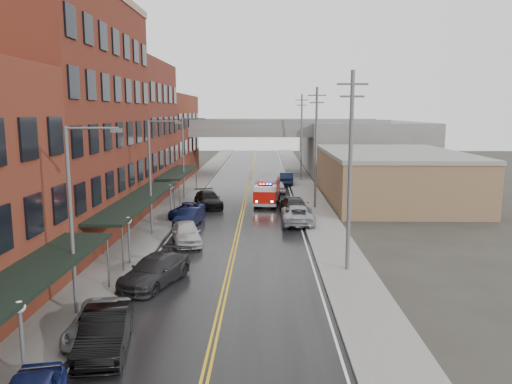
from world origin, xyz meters
name	(u,v)px	position (x,y,z in m)	size (l,w,h in m)	color
road	(241,219)	(0.00, 30.00, 0.01)	(11.00, 160.00, 0.02)	black
sidewalk_left	(161,218)	(-7.30, 30.00, 0.07)	(3.00, 160.00, 0.15)	slate
sidewalk_right	(321,218)	(7.30, 30.00, 0.07)	(3.00, 160.00, 0.15)	slate
curb_left	(179,218)	(-5.65, 30.00, 0.07)	(0.30, 160.00, 0.15)	gray
curb_right	(303,218)	(5.65, 30.00, 0.07)	(0.30, 160.00, 0.15)	gray
brick_building_b	(59,120)	(-13.30, 23.00, 9.00)	(9.00, 20.00, 18.00)	maroon
brick_building_c	(125,131)	(-13.30, 40.50, 7.50)	(9.00, 15.00, 15.00)	#60291C
brick_building_far	(159,137)	(-13.30, 58.00, 6.00)	(9.00, 20.00, 12.00)	maroon
tan_building	(391,178)	(16.00, 40.00, 2.50)	(14.00, 22.00, 5.00)	brown
right_far_block	(359,145)	(18.00, 70.00, 4.00)	(18.00, 30.00, 8.00)	slate
awning_0	(16,285)	(-7.49, 4.00, 2.99)	(2.60, 16.00, 3.09)	black
awning_1	(139,199)	(-7.49, 23.00, 2.99)	(2.60, 18.00, 3.09)	black
awning_2	(178,172)	(-7.49, 40.50, 2.99)	(2.60, 13.00, 3.09)	black
globe_lamp_0	(21,323)	(-6.40, 2.00, 2.31)	(0.44, 0.44, 3.12)	#59595B
globe_lamp_1	(129,230)	(-6.40, 16.00, 2.31)	(0.44, 0.44, 3.12)	#59595B
globe_lamp_2	(170,193)	(-6.40, 30.00, 2.31)	(0.44, 0.44, 3.12)	#59595B
street_lamp_0	(76,209)	(-6.55, 8.00, 5.19)	(2.64, 0.22, 9.00)	#59595B
street_lamp_1	(153,169)	(-6.55, 24.00, 5.19)	(2.64, 0.22, 9.00)	#59595B
street_lamp_2	(185,153)	(-6.55, 40.00, 5.19)	(2.64, 0.22, 9.00)	#59595B
utility_pole_0	(350,169)	(7.20, 15.00, 6.31)	(1.80, 0.24, 12.00)	#59595B
utility_pole_1	(316,146)	(7.20, 35.00, 6.31)	(1.80, 0.24, 12.00)	#59595B
utility_pole_2	(301,136)	(7.20, 55.00, 6.31)	(1.80, 0.24, 12.00)	#59595B
overpass	(251,136)	(0.00, 62.00, 5.99)	(40.00, 10.00, 7.50)	slate
fire_truck	(267,190)	(2.42, 37.58, 1.42)	(3.38, 7.34, 2.62)	#B50F08
parked_car_left_1	(105,332)	(-4.29, 4.49, 0.83)	(1.77, 5.06, 1.67)	black
parked_car_left_2	(98,322)	(-5.00, 5.80, 0.67)	(2.24, 4.85, 1.35)	gray
parked_car_left_3	(155,270)	(-4.01, 12.49, 0.80)	(2.25, 5.54, 1.61)	#242426
parked_car_left_4	(186,233)	(-3.60, 21.20, 0.83)	(1.97, 4.89, 1.66)	#B7B7B7
parked_car_left_5	(189,217)	(-4.32, 27.20, 0.74)	(1.56, 4.48, 1.47)	black
parked_car_left_6	(187,210)	(-5.00, 30.35, 0.67)	(2.23, 4.83, 1.34)	#151E51
parked_car_left_7	(208,199)	(-3.60, 35.42, 0.81)	(2.27, 5.58, 1.62)	black
parked_car_right_0	(297,214)	(5.00, 28.02, 0.83)	(2.75, 5.97, 1.66)	#9D9EA4
parked_car_right_1	(293,205)	(4.88, 32.74, 0.80)	(2.23, 5.49, 1.59)	black
parked_car_right_2	(277,186)	(3.60, 44.91, 0.74)	(1.74, 4.32, 1.47)	silver
parked_car_right_3	(286,178)	(5.00, 51.44, 0.83)	(1.76, 5.05, 1.66)	black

